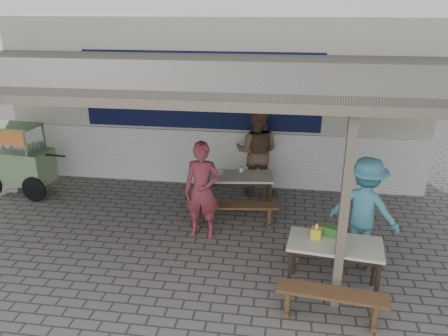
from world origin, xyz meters
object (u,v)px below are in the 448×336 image
tissue_box (316,233)px  table_right (335,248)px  patron_street_side (202,190)px  patron_right_table (364,209)px  patron_wall_side (257,152)px  condiment_jar (241,169)px  bench_right_street (331,300)px  bench_left_street (234,210)px  condiment_bowl (219,172)px  table_left (234,179)px  bench_left_wall (233,183)px  bench_right_wall (334,245)px  vendor_cart (18,156)px  donation_box (331,231)px

tissue_box → table_right: bearing=-25.6°
patron_street_side → patron_right_table: size_ratio=1.02×
patron_wall_side → condiment_jar: size_ratio=20.07×
patron_street_side → patron_right_table: patron_street_side is taller
bench_right_street → bench_left_street: bearing=129.7°
tissue_box → condiment_bowl: tissue_box is taller
patron_right_table → condiment_bowl: patron_right_table is taller
table_right → condiment_jar: (-1.53, 2.45, 0.13)m
table_left → tissue_box: (1.40, -2.11, 0.15)m
bench_left_wall → bench_right_wall: size_ratio=1.16×
vendor_cart → bench_left_wall: bearing=10.1°
bench_left_wall → donation_box: size_ratio=7.78×
bench_left_street → condiment_bowl: bearing=110.7°
donation_box → condiment_jar: 2.70m
bench_right_wall → patron_wall_side: patron_wall_side is taller
bench_left_wall → table_right: table_right is taller
table_right → donation_box: size_ratio=6.42×
patron_wall_side → vendor_cart: bearing=13.8°
bench_left_street → vendor_cart: bearing=161.3°
bench_right_wall → table_left: bearing=144.3°
patron_right_table → condiment_bowl: bearing=-4.4°
patron_street_side → patron_right_table: 2.58m
bench_right_wall → patron_street_side: bearing=170.6°
bench_right_wall → bench_left_wall: bearing=136.1°
table_left → bench_right_street: 3.31m
condiment_jar → tissue_box: bearing=-61.2°
bench_left_wall → patron_street_side: bearing=-109.1°
bench_left_wall → patron_wall_side: size_ratio=0.86×
bench_left_wall → condiment_jar: bearing=-70.2°
table_right → condiment_bowl: (-1.93, 2.28, 0.11)m
bench_left_wall → patron_right_table: patron_right_table is taller
table_right → condiment_jar: 2.89m
patron_wall_side → tissue_box: (1.05, -3.05, -0.10)m
vendor_cart → donation_box: vendor_cart is taller
bench_left_wall → patron_right_table: size_ratio=0.96×
patron_street_side → donation_box: size_ratio=8.22×
patron_wall_side → donation_box: patron_wall_side is taller
bench_left_street → donation_box: size_ratio=7.78×
patron_right_table → bench_left_street: bearing=6.7°
bench_right_wall → patron_wall_side: (-1.37, 2.50, 0.58)m
bench_left_wall → donation_box: 3.18m
table_right → vendor_cart: size_ratio=0.69×
patron_right_table → bench_right_street: bearing=94.1°
bench_left_street → bench_right_wall: same height
patron_street_side → condiment_bowl: size_ratio=9.60×
vendor_cart → table_right: bearing=-16.5°
table_left → bench_right_wall: size_ratio=1.12×
vendor_cart → table_left: bearing=2.2°
bench_right_wall → vendor_cart: vendor_cart is taller
table_left → condiment_bowl: condiment_bowl is taller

